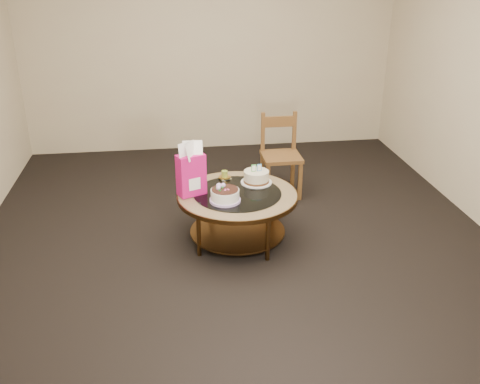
{
  "coord_description": "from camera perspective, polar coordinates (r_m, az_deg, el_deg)",
  "views": [
    {
      "loc": [
        -0.53,
        -4.05,
        2.31
      ],
      "look_at": [
        0.02,
        0.02,
        0.46
      ],
      "focal_mm": 40.0,
      "sensor_mm": 36.0,
      "label": 1
    }
  ],
  "objects": [
    {
      "name": "decorated_cake",
      "position": [
        4.32,
        -1.62,
        -0.41
      ],
      "size": [
        0.25,
        0.25,
        0.15
      ],
      "rotation": [
        0.0,
        0.0,
        -0.1
      ],
      "color": "#C09DDE",
      "rests_on": "coffee_table"
    },
    {
      "name": "ground",
      "position": [
        4.69,
        -0.26,
        -5.2
      ],
      "size": [
        5.0,
        5.0,
        0.0
      ],
      "primitive_type": "plane",
      "color": "black",
      "rests_on": "ground"
    },
    {
      "name": "pillar_candle",
      "position": [
        4.76,
        -1.65,
        1.74
      ],
      "size": [
        0.12,
        0.12,
        0.08
      ],
      "rotation": [
        0.0,
        0.0,
        0.38
      ],
      "color": "#EBC861",
      "rests_on": "coffee_table"
    },
    {
      "name": "room_walls",
      "position": [
        4.16,
        -0.3,
        13.65
      ],
      "size": [
        4.52,
        5.02,
        2.61
      ],
      "color": "#C2B593",
      "rests_on": "ground"
    },
    {
      "name": "cream_cake",
      "position": [
        4.66,
        1.76,
        1.59
      ],
      "size": [
        0.27,
        0.27,
        0.17
      ],
      "rotation": [
        0.0,
        0.0,
        0.13
      ],
      "color": "silver",
      "rests_on": "coffee_table"
    },
    {
      "name": "coffee_table",
      "position": [
        4.52,
        -0.27,
        -1.02
      ],
      "size": [
        1.02,
        1.02,
        0.46
      ],
      "color": "#503317",
      "rests_on": "ground"
    },
    {
      "name": "dining_chair",
      "position": [
        5.46,
        4.35,
        4.0
      ],
      "size": [
        0.38,
        0.38,
        0.83
      ],
      "rotation": [
        0.0,
        0.0,
        -0.0
      ],
      "color": "brown",
      "rests_on": "ground"
    },
    {
      "name": "gift_bag",
      "position": [
        4.4,
        -5.25,
        2.44
      ],
      "size": [
        0.25,
        0.22,
        0.45
      ],
      "rotation": [
        0.0,
        0.0,
        0.4
      ],
      "color": "#C31273",
      "rests_on": "coffee_table"
    }
  ]
}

